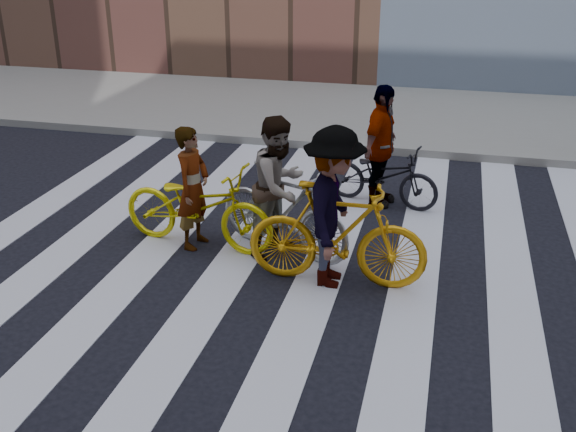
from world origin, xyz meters
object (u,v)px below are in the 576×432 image
at_px(bike_dark_rear, 382,176).
at_px(bike_yellow_right, 337,235).
at_px(bike_yellow_left, 198,206).
at_px(rider_mid, 279,186).
at_px(rider_left, 193,188).
at_px(bike_silver_mid, 283,210).
at_px(rider_right, 333,208).
at_px(rider_rear, 381,146).

bearing_deg(bike_dark_rear, bike_yellow_right, -171.47).
distance_m(bike_yellow_left, rider_mid, 1.12).
relative_size(rider_left, rider_mid, 0.90).
xyz_separation_m(bike_silver_mid, bike_yellow_right, (0.79, -0.64, 0.04)).
bearing_deg(bike_silver_mid, bike_dark_rear, -5.74).
relative_size(bike_yellow_left, bike_silver_mid, 1.08).
bearing_deg(rider_mid, rider_left, 116.63).
relative_size(bike_yellow_left, rider_left, 1.32).
height_order(bike_dark_rear, rider_left, rider_left).
height_order(rider_left, rider_right, rider_right).
xyz_separation_m(bike_silver_mid, rider_left, (-1.16, -0.08, 0.22)).
relative_size(bike_yellow_left, rider_mid, 1.18).
height_order(bike_silver_mid, rider_left, rider_left).
bearing_deg(rider_rear, bike_yellow_left, 147.34).
distance_m(bike_silver_mid, rider_left, 1.18).
xyz_separation_m(bike_silver_mid, rider_mid, (-0.05, 0.00, 0.31)).
relative_size(rider_mid, rider_rear, 0.99).
relative_size(bike_yellow_left, rider_right, 1.12).
bearing_deg(rider_rear, rider_left, 146.66).
xyz_separation_m(bike_silver_mid, bike_dark_rear, (1.02, 1.91, -0.13)).
bearing_deg(bike_yellow_right, bike_yellow_left, 72.09).
height_order(bike_silver_mid, rider_mid, rider_mid).
bearing_deg(rider_mid, rider_rear, -5.74).
relative_size(bike_yellow_right, rider_right, 1.10).
distance_m(bike_silver_mid, rider_right, 1.04).
distance_m(bike_yellow_left, rider_rear, 2.90).
distance_m(rider_left, rider_rear, 2.92).
height_order(rider_mid, rider_rear, rider_rear).
bearing_deg(bike_silver_mid, bike_yellow_left, 116.63).
xyz_separation_m(bike_yellow_left, bike_yellow_right, (1.90, -0.56, 0.07)).
xyz_separation_m(bike_dark_rear, rider_rear, (-0.05, 0.00, 0.45)).
xyz_separation_m(rider_left, rider_right, (1.90, -0.56, 0.14)).
distance_m(bike_dark_rear, rider_right, 2.61).
relative_size(rider_right, rider_rear, 1.05).
relative_size(bike_dark_rear, rider_left, 1.07).
relative_size(bike_dark_rear, rider_right, 0.91).
bearing_deg(bike_dark_rear, rider_left, 146.00).
height_order(bike_dark_rear, rider_right, rider_right).
bearing_deg(rider_right, bike_yellow_right, -91.55).
bearing_deg(bike_yellow_right, bike_silver_mid, 49.54).
distance_m(bike_yellow_right, rider_rear, 2.57).
bearing_deg(rider_rear, rider_mid, 165.48).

